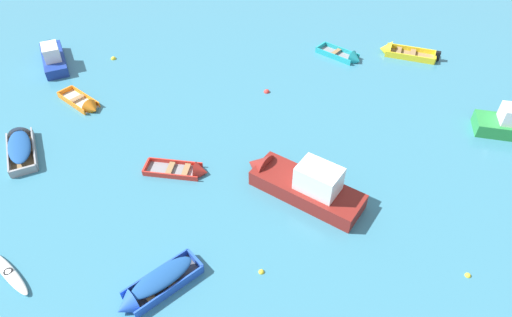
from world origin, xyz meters
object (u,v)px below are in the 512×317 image
rowboat_orange_cluster_outer (87,105)px  motor_launch_maroon_near_camera (299,182)px  rowboat_red_far_back (190,171)px  motor_launch_deep_blue_near_right (53,55)px  kayak_white_near_left (9,273)px  rowboat_blue_foreground_center (151,288)px  rowboat_turquoise_distant_center (348,57)px  rowboat_yellow_back_row_right (397,52)px  mooring_buoy_between_boats_right (468,276)px  mooring_buoy_between_boats_left (267,92)px  mooring_buoy_near_foreground (114,59)px  mooring_buoy_far_field (261,272)px  rowboat_grey_center (20,143)px

rowboat_orange_cluster_outer → motor_launch_maroon_near_camera: size_ratio=0.56×
rowboat_red_far_back → motor_launch_deep_blue_near_right: bearing=126.2°
motor_launch_maroon_near_camera → kayak_white_near_left: (-15.02, -3.56, -0.63)m
rowboat_blue_foreground_center → rowboat_turquoise_distant_center: bearing=52.3°
rowboat_yellow_back_row_right → rowboat_turquoise_distant_center: bearing=-175.4°
rowboat_blue_foreground_center → mooring_buoy_between_boats_right: (15.13, -1.11, -0.40)m
mooring_buoy_between_boats_left → mooring_buoy_near_foreground: bearing=151.0°
mooring_buoy_near_foreground → motor_launch_maroon_near_camera: bearing=-54.4°
rowboat_red_far_back → mooring_buoy_far_field: (3.28, -7.44, -0.17)m
mooring_buoy_near_foreground → rowboat_blue_foreground_center: bearing=-79.5°
rowboat_grey_center → kayak_white_near_left: (1.93, -9.82, -0.24)m
mooring_buoy_far_field → rowboat_red_far_back: bearing=113.8°
mooring_buoy_between_boats_right → mooring_buoy_between_boats_left: bearing=112.9°
kayak_white_near_left → rowboat_orange_cluster_outer: bearing=83.6°
kayak_white_near_left → mooring_buoy_between_boats_left: bearing=43.6°
motor_launch_deep_blue_near_right → mooring_buoy_between_boats_left: 18.29m
mooring_buoy_between_boats_left → rowboat_yellow_back_row_right: bearing=19.8°
rowboat_red_far_back → rowboat_grey_center: 11.44m
rowboat_yellow_back_row_right → rowboat_red_far_back: size_ratio=1.18×
rowboat_turquoise_distant_center → rowboat_red_far_back: bearing=-138.2°
rowboat_orange_cluster_outer → motor_launch_maroon_near_camera: 16.95m
mooring_buoy_far_field → mooring_buoy_between_boats_left: (2.66, 15.55, 0.00)m
rowboat_orange_cluster_outer → kayak_white_near_left: 13.92m
rowboat_yellow_back_row_right → motor_launch_deep_blue_near_right: (-28.89, 2.60, 0.38)m
rowboat_grey_center → mooring_buoy_near_foreground: bearing=67.2°
rowboat_turquoise_distant_center → mooring_buoy_far_field: bearing=-117.6°
motor_launch_maroon_near_camera → mooring_buoy_near_foreground: size_ratio=15.51×
motor_launch_maroon_near_camera → rowboat_yellow_back_row_right: bearing=51.7°
rowboat_orange_cluster_outer → mooring_buoy_between_boats_right: size_ratio=13.09×
mooring_buoy_near_foreground → rowboat_red_far_back: bearing=-67.4°
rowboat_yellow_back_row_right → rowboat_blue_foreground_center: (-19.86, -20.28, 0.16)m
rowboat_turquoise_distant_center → motor_launch_deep_blue_near_right: bearing=173.1°
rowboat_blue_foreground_center → mooring_buoy_between_boats_right: rowboat_blue_foreground_center is taller
rowboat_orange_cluster_outer → mooring_buoy_between_boats_right: bearing=-39.5°
motor_launch_maroon_near_camera → rowboat_blue_foreground_center: bearing=-146.2°
rowboat_red_far_back → mooring_buoy_between_boats_right: 15.95m
motor_launch_maroon_near_camera → rowboat_grey_center: (-16.96, 6.27, -0.39)m
rowboat_orange_cluster_outer → mooring_buoy_far_field: rowboat_orange_cluster_outer is taller
rowboat_turquoise_distant_center → motor_launch_deep_blue_near_right: size_ratio=0.64×
rowboat_grey_center → motor_launch_deep_blue_near_right: size_ratio=0.80×
rowboat_yellow_back_row_right → kayak_white_near_left: bearing=-145.5°
rowboat_red_far_back → rowboat_turquoise_distant_center: bearing=41.8°
motor_launch_maroon_near_camera → mooring_buoy_far_field: size_ratio=23.70×
motor_launch_deep_blue_near_right → mooring_buoy_between_boats_left: (16.93, -6.91, -0.62)m
rowboat_yellow_back_row_right → rowboat_turquoise_distant_center: (-4.45, -0.36, -0.03)m
kayak_white_near_left → mooring_buoy_between_boats_left: (14.78, 14.07, -0.16)m
mooring_buoy_between_boats_left → rowboat_turquoise_distant_center: bearing=27.7°
rowboat_blue_foreground_center → kayak_white_near_left: bearing=164.5°
motor_launch_maroon_near_camera → motor_launch_deep_blue_near_right: size_ratio=1.11×
rowboat_red_far_back → rowboat_blue_foreground_center: rowboat_blue_foreground_center is taller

